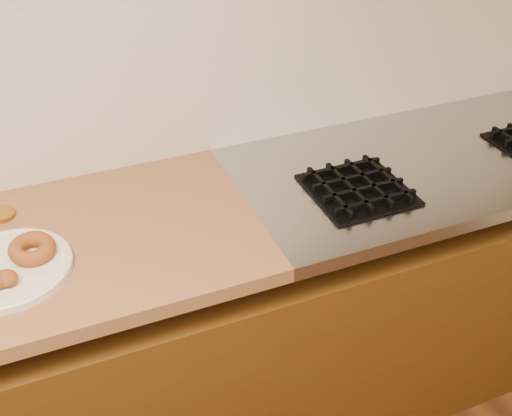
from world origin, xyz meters
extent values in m
cube|color=#B3A88C|center=(0.00, 2.00, 1.35)|extent=(4.00, 0.02, 2.70)
cube|color=#482B0E|center=(0.00, 1.69, 0.39)|extent=(3.60, 0.60, 0.77)
cube|color=#9EA0A5|center=(1.15, 1.69, 0.88)|extent=(1.30, 0.62, 0.04)
cube|color=#BBB6A9|center=(0.00, 1.99, 1.20)|extent=(3.60, 0.02, 0.60)
cube|color=black|center=(0.80, 1.61, 0.90)|extent=(0.26, 0.26, 0.01)
cube|color=black|center=(0.71, 1.61, 0.92)|extent=(0.01, 0.24, 0.02)
cube|color=black|center=(0.80, 1.52, 0.92)|extent=(0.24, 0.01, 0.02)
cube|color=black|center=(0.77, 1.61, 0.92)|extent=(0.01, 0.24, 0.02)
cube|color=black|center=(0.80, 1.58, 0.92)|extent=(0.24, 0.01, 0.02)
cube|color=black|center=(0.83, 1.61, 0.92)|extent=(0.01, 0.24, 0.02)
cube|color=black|center=(0.80, 1.64, 0.92)|extent=(0.24, 0.01, 0.02)
cube|color=black|center=(0.89, 1.61, 0.92)|extent=(0.01, 0.24, 0.02)
cube|color=black|center=(0.80, 1.70, 0.92)|extent=(0.24, 0.01, 0.02)
cylinder|color=beige|center=(-0.10, 1.62, 0.91)|extent=(0.29, 0.29, 0.02)
torus|color=brown|center=(-0.05, 1.64, 0.93)|extent=(0.15, 0.15, 0.05)
ellipsoid|color=brown|center=(-0.11, 1.55, 0.93)|extent=(0.07, 0.07, 0.04)
cylinder|color=#9C651E|center=(-0.11, 1.85, 0.91)|extent=(0.09, 0.09, 0.01)
camera|label=1|loc=(0.02, 0.45, 1.80)|focal=42.00mm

